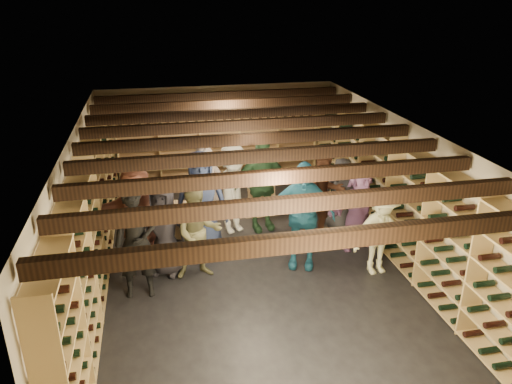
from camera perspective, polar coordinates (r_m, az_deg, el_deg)
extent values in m
plane|color=black|center=(8.86, -0.57, -8.08)|extent=(8.00, 8.00, 0.00)
cube|color=#BDB093|center=(12.05, -4.32, 6.43)|extent=(5.50, 0.02, 2.40)
cube|color=#BDB093|center=(5.02, 8.79, -18.84)|extent=(5.50, 0.02, 2.40)
cube|color=#BDB093|center=(8.29, -19.61, -2.41)|extent=(0.02, 8.00, 2.40)
cube|color=#BDB093|center=(9.21, 16.42, 0.48)|extent=(0.02, 8.00, 2.40)
cube|color=beige|center=(7.93, -0.64, 7.06)|extent=(5.50, 8.00, 0.01)
cube|color=black|center=(4.81, 7.49, -5.44)|extent=(5.40, 0.12, 0.18)
cube|color=black|center=(5.56, 4.61, -1.35)|extent=(5.40, 0.12, 0.18)
cube|color=black|center=(6.34, 2.43, 1.76)|extent=(5.40, 0.12, 0.18)
cube|color=black|center=(7.15, 0.72, 4.17)|extent=(5.40, 0.12, 0.18)
cube|color=black|center=(7.96, -0.64, 6.09)|extent=(5.40, 0.12, 0.18)
cube|color=black|center=(8.79, -1.75, 7.65)|extent=(5.40, 0.12, 0.18)
cube|color=black|center=(9.63, -2.68, 8.93)|extent=(5.40, 0.12, 0.18)
cube|color=black|center=(10.47, -3.46, 10.01)|extent=(5.40, 0.12, 0.18)
cube|color=black|center=(11.32, -4.13, 10.92)|extent=(5.40, 0.12, 0.18)
cube|color=tan|center=(8.32, -18.28, -3.10)|extent=(0.32, 7.50, 2.15)
cube|color=tan|center=(9.18, 15.34, -0.33)|extent=(0.32, 7.50, 2.15)
cube|color=tan|center=(11.93, -4.19, 5.64)|extent=(4.70, 0.30, 2.15)
cube|color=tan|center=(9.85, -8.85, -4.52)|extent=(0.58, 0.48, 0.17)
cube|color=tan|center=(9.77, -8.91, -3.63)|extent=(0.58, 0.48, 0.17)
cube|color=tan|center=(9.70, -8.97, -2.73)|extent=(0.58, 0.48, 0.17)
cube|color=tan|center=(9.63, -9.03, -1.81)|extent=(0.58, 0.48, 0.17)
cube|color=tan|center=(10.64, 0.64, -2.12)|extent=(0.53, 0.38, 0.17)
cube|color=tan|center=(10.57, 0.64, -1.28)|extent=(0.53, 0.38, 0.17)
cube|color=tan|center=(10.50, 0.64, -0.43)|extent=(0.53, 0.38, 0.17)
cube|color=tan|center=(10.44, 0.65, 0.43)|extent=(0.53, 0.38, 0.17)
cube|color=tan|center=(10.64, -0.02, -2.12)|extent=(0.50, 0.33, 0.17)
imported|color=black|center=(8.35, -10.45, -4.22)|extent=(0.93, 0.79, 1.62)
imported|color=black|center=(7.80, -13.47, -5.62)|extent=(0.67, 0.44, 1.83)
imported|color=brown|center=(8.17, -6.61, -4.67)|extent=(0.79, 0.63, 1.59)
imported|color=beige|center=(8.50, 14.01, -4.48)|extent=(1.02, 0.65, 1.50)
imported|color=#1D5A78|center=(8.41, 5.26, -2.65)|extent=(1.20, 0.81, 1.90)
imported|color=brown|center=(8.63, -13.36, -2.76)|extent=(1.78, 0.92, 1.83)
imported|color=#232D4F|center=(8.89, -6.28, -1.22)|extent=(0.97, 0.67, 1.91)
imported|color=gray|center=(9.40, -5.65, -0.10)|extent=(0.72, 0.52, 1.83)
imported|color=#4B291A|center=(9.41, 7.79, -0.30)|extent=(1.00, 0.85, 1.80)
imported|color=beige|center=(9.61, -2.59, 0.29)|extent=(1.30, 1.03, 1.77)
imported|color=#234428|center=(9.69, 0.61, 0.85)|extent=(1.16, 0.64, 1.88)
imported|color=#8C598E|center=(9.22, 11.66, -1.77)|extent=(1.54, 0.80, 1.59)
imported|color=#38373C|center=(9.88, 9.71, -0.29)|extent=(0.79, 0.58, 1.48)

